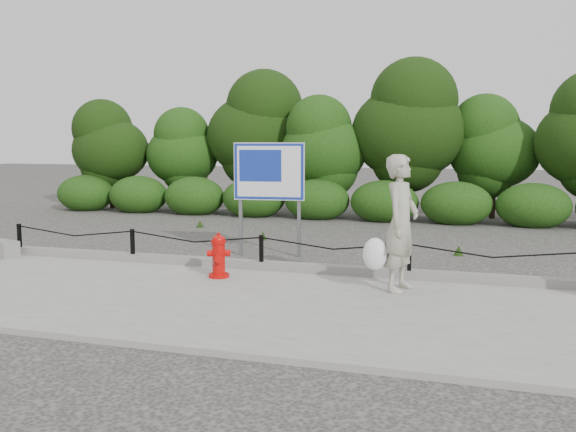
# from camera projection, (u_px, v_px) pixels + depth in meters

# --- Properties ---
(ground) EXTENTS (90.00, 90.00, 0.00)m
(ground) POSITION_uv_depth(u_px,v_px,m) (261.00, 274.00, 10.46)
(ground) COLOR #2D2B28
(ground) RESTS_ON ground
(sidewalk) EXTENTS (14.00, 4.00, 0.08)m
(sidewalk) POSITION_uv_depth(u_px,v_px,m) (214.00, 301.00, 8.56)
(sidewalk) COLOR gray
(sidewalk) RESTS_ON ground
(curb) EXTENTS (14.00, 0.22, 0.14)m
(curb) POSITION_uv_depth(u_px,v_px,m) (262.00, 265.00, 10.49)
(curb) COLOR slate
(curb) RESTS_ON sidewalk
(chain_barrier) EXTENTS (10.06, 0.06, 0.60)m
(chain_barrier) POSITION_uv_depth(u_px,v_px,m) (261.00, 248.00, 10.41)
(chain_barrier) COLOR black
(chain_barrier) RESTS_ON sidewalk
(treeline) EXTENTS (20.03, 3.55, 4.63)m
(treeline) POSITION_uv_depth(u_px,v_px,m) (376.00, 137.00, 18.55)
(treeline) COLOR black
(treeline) RESTS_ON ground
(fire_hydrant) EXTENTS (0.45, 0.45, 0.72)m
(fire_hydrant) POSITION_uv_depth(u_px,v_px,m) (219.00, 256.00, 9.83)
(fire_hydrant) COLOR #C50A07
(fire_hydrant) RESTS_ON sidewalk
(pedestrian) EXTENTS (0.85, 0.83, 2.00)m
(pedestrian) POSITION_uv_depth(u_px,v_px,m) (399.00, 225.00, 8.88)
(pedestrian) COLOR #A2A08B
(pedestrian) RESTS_ON sidewalk
(advertising_sign) EXTENTS (1.40, 0.26, 2.25)m
(advertising_sign) POSITION_uv_depth(u_px,v_px,m) (269.00, 177.00, 11.92)
(advertising_sign) COLOR slate
(advertising_sign) RESTS_ON ground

